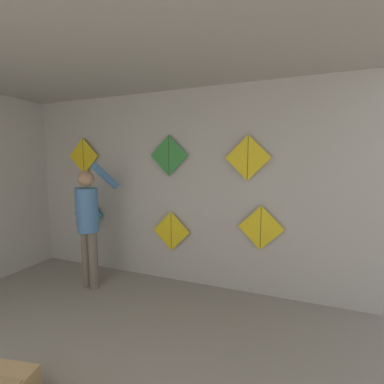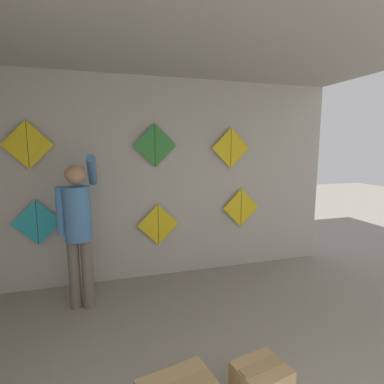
{
  "view_description": "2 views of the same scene",
  "coord_description": "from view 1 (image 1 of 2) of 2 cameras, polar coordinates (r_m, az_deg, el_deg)",
  "views": [
    {
      "loc": [
        1.7,
        0.49,
        1.79
      ],
      "look_at": [
        0.53,
        3.61,
        1.4
      ],
      "focal_mm": 24.0,
      "sensor_mm": 36.0,
      "label": 1
    },
    {
      "loc": [
        -0.61,
        -0.24,
        1.87
      ],
      "look_at": [
        0.54,
        3.61,
        1.26
      ],
      "focal_mm": 28.0,
      "sensor_mm": 36.0,
      "label": 2
    }
  ],
  "objects": [
    {
      "name": "back_panel",
      "position": [
        3.86,
        -5.64,
        0.85
      ],
      "size": [
        5.59,
        0.06,
        2.8
      ],
      "primitive_type": "cube",
      "color": "#BCB7AD",
      "rests_on": "ground"
    },
    {
      "name": "kite_0",
      "position": [
        4.68,
        -22.12,
        -4.59
      ],
      "size": [
        0.59,
        0.01,
        0.59
      ],
      "color": "#28B2C6"
    },
    {
      "name": "kite_4",
      "position": [
        3.73,
        -5.18,
        8.06
      ],
      "size": [
        0.59,
        0.01,
        0.59
      ],
      "color": "#338C38"
    },
    {
      "name": "kite_2",
      "position": [
        3.48,
        15.02,
        -7.71
      ],
      "size": [
        0.59,
        0.01,
        0.59
      ],
      "color": "yellow"
    },
    {
      "name": "kite_3",
      "position": [
        4.62,
        -22.98,
        7.37
      ],
      "size": [
        0.59,
        0.01,
        0.59
      ],
      "color": "yellow"
    },
    {
      "name": "shopkeeper",
      "position": [
        3.9,
        -21.99,
        -5.41
      ],
      "size": [
        0.45,
        0.59,
        1.79
      ],
      "rotation": [
        0.0,
        0.0,
        -0.16
      ],
      "color": "#726656",
      "rests_on": "ground"
    },
    {
      "name": "ceiling_slab",
      "position": [
        2.47,
        -30.37,
        30.45
      ],
      "size": [
        5.59,
        4.71,
        0.04
      ],
      "primitive_type": "cube",
      "color": "#A8A399"
    },
    {
      "name": "kite_5",
      "position": [
        3.4,
        12.3,
        7.45
      ],
      "size": [
        0.59,
        0.01,
        0.59
      ],
      "color": "yellow"
    },
    {
      "name": "kite_1",
      "position": [
        3.85,
        -4.64,
        -8.67
      ],
      "size": [
        0.59,
        0.01,
        0.59
      ],
      "color": "yellow"
    }
  ]
}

